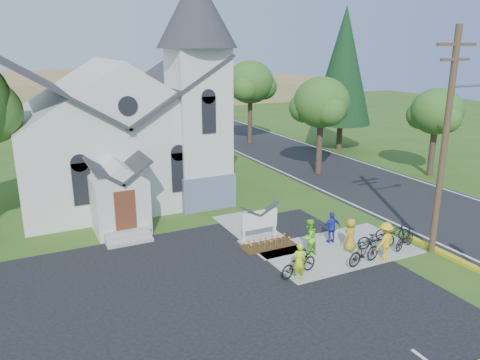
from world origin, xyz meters
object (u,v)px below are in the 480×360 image
utility_pole (447,136)px  bike_4 (393,231)px  bike_3 (405,238)px  cyclist_3 (385,241)px  cyclist_4 (351,235)px  cyclist_2 (332,227)px  bike_0 (298,264)px  bike_1 (364,252)px  cyclist_0 (299,261)px  church_sign (259,220)px  cyclist_1 (309,238)px  bike_2 (376,238)px

utility_pole → bike_4: size_ratio=5.88×
bike_3 → bike_4: (0.22, 1.01, -0.06)m
cyclist_3 → cyclist_4: bearing=-75.4°
utility_pole → cyclist_2: (-3.67, 2.79, -4.59)m
bike_3 → cyclist_4: cyclist_4 is taller
bike_0 → bike_1: bearing=-110.4°
cyclist_0 → bike_3: bearing=-162.6°
church_sign → bike_4: (5.75, -2.96, -0.53)m
church_sign → cyclist_1: size_ratio=1.28×
church_sign → cyclist_1: (1.09, -2.62, -0.11)m
bike_3 → cyclist_0: bearing=74.0°
cyclist_4 → bike_4: (2.62, 0.03, -0.32)m
cyclist_4 → church_sign: bearing=-64.8°
utility_pole → bike_2: utility_pole is taller
cyclist_2 → bike_3: (2.65, -2.07, -0.26)m
utility_pole → bike_4: utility_pole is taller
utility_pole → cyclist_1: utility_pole is taller
utility_pole → bike_3: bearing=144.8°
cyclist_3 → cyclist_4: cyclist_3 is taller
bike_4 → cyclist_0: bearing=124.2°
utility_pole → cyclist_1: (-5.47, 2.08, -4.49)m
cyclist_0 → bike_1: (3.25, -0.12, -0.22)m
cyclist_4 → cyclist_1: bearing=-31.4°
utility_pole → bike_3: size_ratio=5.96×
bike_1 → church_sign: bearing=24.0°
cyclist_0 → bike_3: cyclist_0 is taller
utility_pole → church_sign: bearing=144.4°
cyclist_0 → bike_3: (6.04, 0.31, -0.27)m
cyclist_2 → bike_2: size_ratio=0.82×
utility_pole → cyclist_0: bearing=176.6°
utility_pole → bike_1: utility_pole is taller
cyclist_1 → bike_0: bearing=29.2°
bike_0 → cyclist_2: bearing=-69.7°
bike_2 → cyclist_4: bearing=87.0°
cyclist_3 → church_sign: bearing=-62.4°
cyclist_1 → cyclist_2: (1.80, 0.72, -0.10)m
bike_3 → cyclist_4: (-2.40, 0.98, 0.27)m
bike_4 → bike_1: bearing=137.8°
cyclist_1 → cyclist_4: 2.08m
church_sign → cyclist_2: 3.47m
church_sign → bike_0: bearing=-94.5°
bike_2 → bike_3: (1.18, -0.61, 0.01)m
bike_0 → cyclist_2: (3.21, 2.07, 0.27)m
bike_1 → bike_0: bearing=74.1°
church_sign → utility_pole: (6.56, -4.70, 4.38)m
cyclist_4 → bike_4: 2.64m
bike_2 → cyclist_3: 1.19m
church_sign → cyclist_0: (-0.50, -4.28, -0.20)m
bike_1 → cyclist_1: bearing=35.1°
bike_1 → bike_4: bearing=-72.5°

